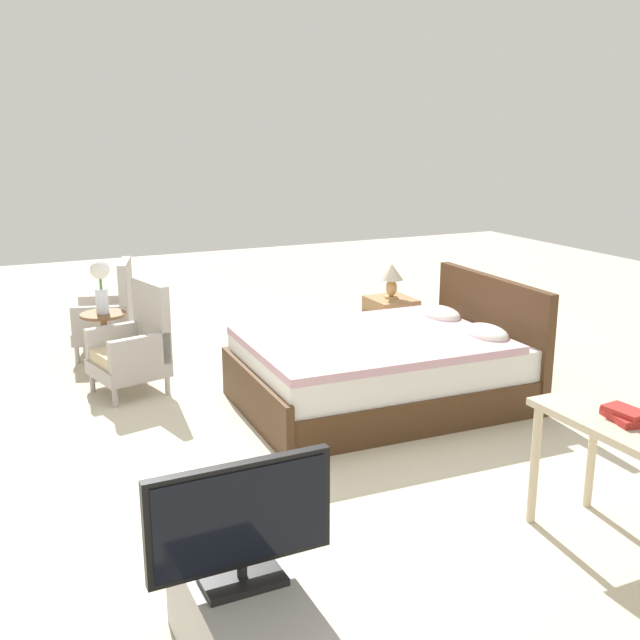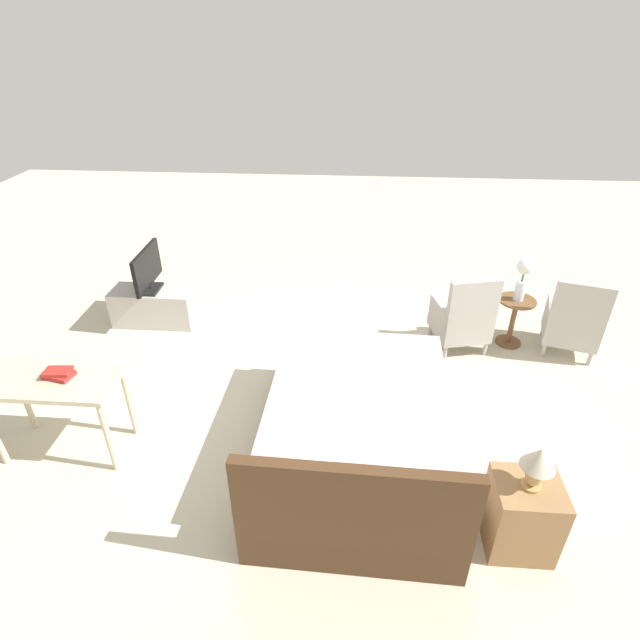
{
  "view_description": "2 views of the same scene",
  "coord_description": "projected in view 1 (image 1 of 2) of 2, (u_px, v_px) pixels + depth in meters",
  "views": [
    {
      "loc": [
        4.72,
        -1.9,
        2.17
      ],
      "look_at": [
        -0.01,
        0.31,
        0.81
      ],
      "focal_mm": 42.0,
      "sensor_mm": 36.0,
      "label": 1
    },
    {
      "loc": [
        -0.1,
        3.96,
        3.15
      ],
      "look_at": [
        0.2,
        -0.07,
        0.73
      ],
      "focal_mm": 28.0,
      "sensor_mm": 36.0,
      "label": 2
    }
  ],
  "objects": [
    {
      "name": "vanity_desk",
      "position": [
        635.0,
        444.0,
        3.74
      ],
      "size": [
        1.04,
        0.52,
        0.73
      ],
      "color": "beige",
      "rests_on": "ground_plane"
    },
    {
      "name": "tv_stand",
      "position": [
        244.0,
        631.0,
        2.98
      ],
      "size": [
        0.96,
        0.4,
        0.44
      ],
      "color": "#B7B2AD",
      "rests_on": "ground_plane"
    },
    {
      "name": "ground_plane",
      "position": [
        283.0,
        432.0,
        5.46
      ],
      "size": [
        16.0,
        16.0,
        0.0
      ],
      "primitive_type": "plane",
      "color": "beige"
    },
    {
      "name": "nightstand",
      "position": [
        390.0,
        327.0,
        7.2
      ],
      "size": [
        0.44,
        0.41,
        0.57
      ],
      "color": "#997047",
      "rests_on": "ground_plane"
    },
    {
      "name": "flower_vase",
      "position": [
        101.0,
        281.0,
        6.52
      ],
      "size": [
        0.17,
        0.17,
        0.48
      ],
      "color": "silver",
      "rests_on": "side_table"
    },
    {
      "name": "tv_flatscreen",
      "position": [
        241.0,
        523.0,
        2.85
      ],
      "size": [
        0.2,
        0.74,
        0.51
      ],
      "color": "black",
      "rests_on": "tv_stand"
    },
    {
      "name": "book_stack",
      "position": [
        625.0,
        415.0,
        3.74
      ],
      "size": [
        0.25,
        0.19,
        0.06
      ],
      "color": "#AD2823",
      "rests_on": "vanity_desk"
    },
    {
      "name": "armchair_by_window_left",
      "position": [
        110.0,
        317.0,
        7.21
      ],
      "size": [
        0.67,
        0.67,
        0.92
      ],
      "color": "#ADA8A3",
      "rests_on": "ground_plane"
    },
    {
      "name": "table_lamp",
      "position": [
        392.0,
        276.0,
        7.08
      ],
      "size": [
        0.22,
        0.22,
        0.33
      ],
      "color": "tan",
      "rests_on": "nightstand"
    },
    {
      "name": "side_table",
      "position": [
        105.0,
        336.0,
        6.65
      ],
      "size": [
        0.4,
        0.4,
        0.56
      ],
      "color": "brown",
      "rests_on": "ground_plane"
    },
    {
      "name": "armchair_by_window_right",
      "position": [
        134.0,
        349.0,
        6.19
      ],
      "size": [
        0.65,
        0.65,
        0.92
      ],
      "color": "#ADA8A3",
      "rests_on": "ground_plane"
    },
    {
      "name": "bed",
      "position": [
        385.0,
        368.0,
        5.94
      ],
      "size": [
        1.56,
        2.2,
        0.96
      ],
      "color": "#472D19",
      "rests_on": "ground_plane"
    }
  ]
}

